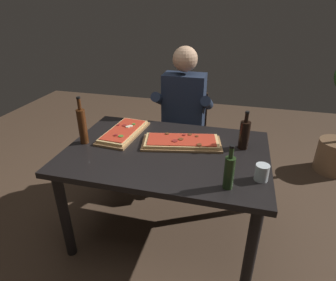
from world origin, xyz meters
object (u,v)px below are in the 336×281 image
Objects in this scene: pizza_rectangular_left at (124,132)px; oil_bottle_amber at (229,171)px; diner_chair at (185,132)px; vinegar_bottle_green at (244,134)px; wine_bottle_dark at (82,125)px; pizza_rectangular_front at (182,142)px; seated_diner at (183,112)px; tumbler_near_camera at (262,172)px; dining_table at (166,162)px.

oil_bottle_amber reaches higher than pizza_rectangular_left.
diner_chair reaches higher than pizza_rectangular_left.
wine_bottle_dark is at bearing -169.71° from vinegar_bottle_green.
wine_bottle_dark is 1.09m from oil_bottle_amber.
wine_bottle_dark is at bearing -167.74° from pizza_rectangular_front.
seated_diner reaches higher than pizza_rectangular_left.
pizza_rectangular_front is at bearing -80.75° from diner_chair.
pizza_rectangular_front is 0.63m from tumbler_near_camera.
diner_chair reaches higher than pizza_rectangular_front.
vinegar_bottle_green reaches higher than oil_bottle_amber.
pizza_rectangular_left reaches higher than pizza_rectangular_front.
pizza_rectangular_front is 0.70× the size of diner_chair.
vinegar_bottle_green is at bearing -0.15° from pizza_rectangular_left.
vinegar_bottle_green is at bearing 17.63° from dining_table.
pizza_rectangular_left is (-0.47, 0.06, -0.00)m from pizza_rectangular_front.
wine_bottle_dark reaches higher than pizza_rectangular_left.
wine_bottle_dark reaches higher than vinegar_bottle_green.
tumbler_near_camera is (0.63, -0.21, 0.14)m from dining_table.
vinegar_bottle_green is at bearing 7.06° from pizza_rectangular_front.
seated_diner is (-0.12, 0.62, -0.02)m from pizza_rectangular_front.
oil_bottle_amber is (0.36, -0.45, 0.09)m from pizza_rectangular_front.
diner_chair reaches higher than tumbler_near_camera.
wine_bottle_dark reaches higher than dining_table.
oil_bottle_amber is 1.33m from diner_chair.
tumbler_near_camera is (0.54, -0.32, 0.03)m from pizza_rectangular_front.
diner_chair is at bearing 90.00° from seated_diner.
seated_diner is (0.00, -0.12, 0.26)m from diner_chair.
vinegar_bottle_green is (1.13, 0.20, -0.03)m from wine_bottle_dark.
tumbler_near_camera is at bearing -58.16° from diner_chair.
wine_bottle_dark reaches higher than tumbler_near_camera.
diner_chair is (0.35, 0.69, -0.27)m from pizza_rectangular_left.
oil_bottle_amber is 0.96× the size of vinegar_bottle_green.
diner_chair is 0.65× the size of seated_diner.
vinegar_bottle_green reaches higher than tumbler_near_camera.
seated_diner is at bearing 53.50° from wine_bottle_dark.
oil_bottle_amber is 1.18m from seated_diner.
pizza_rectangular_left is at bearing 148.84° from oil_bottle_amber.
vinegar_bottle_green reaches higher than pizza_rectangular_front.
pizza_rectangular_left is 1.94× the size of oil_bottle_amber.
seated_diner reaches higher than diner_chair.
oil_bottle_amber is at bearing -37.10° from dining_table.
diner_chair is 0.28m from seated_diner.
dining_table is 4.00× the size of wine_bottle_dark.
seated_diner is (-0.48, 1.07, -0.10)m from oil_bottle_amber.
tumbler_near_camera is at bearing 34.30° from oil_bottle_amber.
pizza_rectangular_front is 0.80m from diner_chair.
vinegar_bottle_green is 0.39m from tumbler_near_camera.
pizza_rectangular_front is 6.13× the size of tumbler_near_camera.
wine_bottle_dark is 0.26× the size of seated_diner.
seated_diner reaches higher than dining_table.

